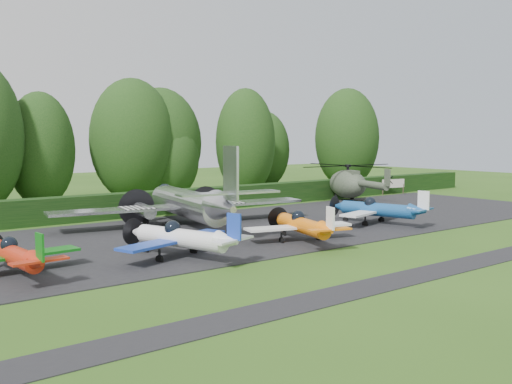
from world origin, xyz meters
TOP-DOWN VIEW (x-y plane):
  - ground at (0.00, 0.00)m, footprint 160.00×160.00m
  - apron at (0.00, 10.00)m, footprint 70.00×18.00m
  - taxiway_verge at (0.00, -6.00)m, footprint 70.00×2.00m
  - hedgerow at (0.00, 21.00)m, footprint 90.00×1.60m
  - transport_plane at (1.00, 13.23)m, footprint 19.50×14.95m
  - light_plane_red at (-13.25, 5.54)m, footprint 6.58×6.92m
  - light_plane_white at (-5.01, 4.14)m, footprint 7.31×7.69m
  - light_plane_orange at (3.33, 3.65)m, footprint 6.99×7.35m
  - light_plane_blue at (12.77, 5.71)m, footprint 7.29×7.66m
  - helicopter at (22.71, 18.03)m, footprint 11.62×13.60m
  - sign_board at (31.72, 19.51)m, footprint 3.09×0.12m
  - tree_3 at (17.42, 28.60)m, footprint 6.62×6.62m
  - tree_4 at (24.62, 34.48)m, footprint 6.61×6.61m
  - tree_5 at (37.74, 33.04)m, footprint 6.94×6.94m
  - tree_6 at (-3.80, 32.06)m, footprint 6.27×6.27m
  - tree_7 at (9.07, 30.71)m, footprint 6.14×6.14m
  - tree_10 at (33.86, 28.85)m, footprint 8.20×8.20m
  - tree_11 at (5.21, 31.50)m, footprint 8.61×8.61m
  - tree_12 at (8.89, 32.42)m, footprint 8.79×8.79m

SIDE VIEW (x-z plane):
  - ground at x=0.00m, z-range 0.00..0.00m
  - hedgerow at x=0.00m, z-range -1.00..1.00m
  - taxiway_verge at x=0.00m, z-range 0.00..0.00m
  - apron at x=0.00m, z-range 0.00..0.01m
  - light_plane_red at x=-13.25m, z-range -0.21..2.32m
  - light_plane_orange at x=3.33m, z-range -0.22..2.46m
  - light_plane_blue at x=12.77m, z-range -0.23..2.57m
  - light_plane_white at x=-5.01m, z-range -0.24..2.58m
  - sign_board at x=31.72m, z-range 0.31..2.05m
  - transport_plane at x=1.00m, z-range -1.38..4.87m
  - helicopter at x=22.71m, z-range 0.14..3.88m
  - tree_7 at x=9.07m, z-range -0.01..8.66m
  - tree_5 at x=37.74m, z-range -0.01..8.98m
  - tree_4 at x=24.62m, z-range -0.01..9.82m
  - tree_6 at x=-3.80m, z-range -0.01..10.77m
  - tree_12 at x=8.89m, z-range -0.01..11.80m
  - tree_3 at x=17.42m, z-range -0.01..11.91m
  - tree_11 at x=5.21m, z-range -0.01..12.50m
  - tree_10 at x=33.86m, z-range -0.01..12.77m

